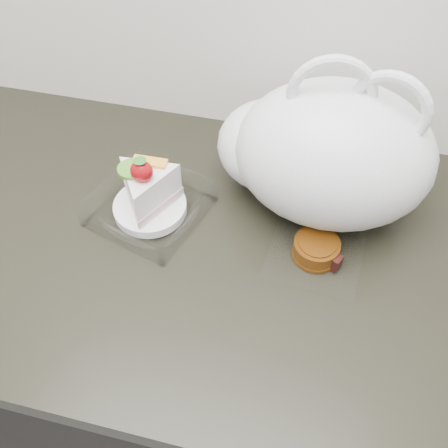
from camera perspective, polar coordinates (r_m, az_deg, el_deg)
name	(u,v)px	position (r m, az deg, el deg)	size (l,w,h in m)	color
counter	(183,351)	(1.22, -4.68, -14.31)	(2.04, 0.64, 0.90)	black
cake_tray	(149,198)	(0.85, -8.61, 2.91)	(0.21, 0.21, 0.13)	white
mooncake_wrap	(316,250)	(0.81, 10.53, -2.99)	(0.16, 0.15, 0.04)	white
plastic_bag	(321,152)	(0.81, 10.99, 8.05)	(0.36, 0.26, 0.29)	white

